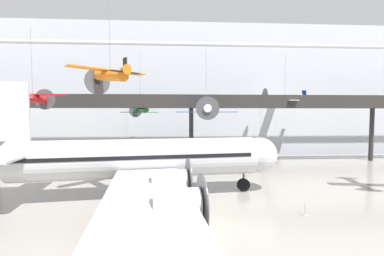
# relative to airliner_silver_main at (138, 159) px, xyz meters

# --- Properties ---
(ground_plane) EXTENTS (260.00, 260.00, 0.00)m
(ground_plane) POSITION_rel_airliner_silver_main_xyz_m (5.94, -6.73, -3.64)
(ground_plane) COLOR gray
(hangar_back_wall) EXTENTS (140.00, 3.00, 24.24)m
(hangar_back_wall) POSITION_rel_airliner_silver_main_xyz_m (5.94, 23.86, 8.48)
(hangar_back_wall) COLOR silver
(hangar_back_wall) RESTS_ON ground
(mezzanine_walkway) EXTENTS (110.00, 3.20, 10.76)m
(mezzanine_walkway) POSITION_rel_airliner_silver_main_xyz_m (5.94, 15.85, 5.43)
(mezzanine_walkway) COLOR #2D2B28
(mezzanine_walkway) RESTS_ON ground
(ceiling_truss_beam) EXTENTS (120.00, 0.60, 0.60)m
(ceiling_truss_beam) POSITION_rel_airliner_silver_main_xyz_m (5.94, 14.85, 14.66)
(ceiling_truss_beam) COLOR silver
(airliner_silver_main) EXTENTS (28.41, 32.50, 10.63)m
(airliner_silver_main) POSITION_rel_airliner_silver_main_xyz_m (0.00, 0.00, 0.00)
(airliner_silver_main) COLOR silver
(airliner_silver_main) RESTS_ON ground
(suspended_plane_white_twin) EXTENTS (7.48, 9.17, 9.03)m
(suspended_plane_white_twin) POSITION_rel_airliner_silver_main_xyz_m (21.77, 18.16, 6.63)
(suspended_plane_white_twin) COLOR silver
(suspended_plane_green_biplane) EXTENTS (5.95, 5.32, 10.53)m
(suspended_plane_green_biplane) POSITION_rel_airliner_silver_main_xyz_m (-2.18, 17.36, 4.87)
(suspended_plane_green_biplane) COLOR #1E6B33
(suspended_plane_blue_trainer) EXTENTS (8.56, 6.97, 10.74)m
(suspended_plane_blue_trainer) POSITION_rel_airliner_silver_main_xyz_m (7.78, 11.84, 4.80)
(suspended_plane_blue_trainer) COLOR #1E4CAD
(suspended_plane_orange_highwing) EXTENTS (6.33, 6.19, 8.18)m
(suspended_plane_orange_highwing) POSITION_rel_airliner_silver_main_xyz_m (-2.45, 0.07, 7.82)
(suspended_plane_orange_highwing) COLOR orange
(suspended_plane_red_highwing) EXTENTS (7.26, 5.91, 9.47)m
(suspended_plane_red_highwing) POSITION_rel_airliner_silver_main_xyz_m (-12.99, 6.66, 6.06)
(suspended_plane_red_highwing) COLOR red
(stanchion_barrier) EXTENTS (0.36, 0.36, 1.08)m
(stanchion_barrier) POSITION_rel_airliner_silver_main_xyz_m (13.58, -5.25, -3.31)
(stanchion_barrier) COLOR #B2B5BA
(stanchion_barrier) RESTS_ON ground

